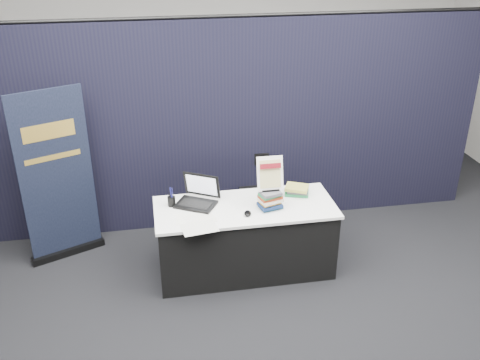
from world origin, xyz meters
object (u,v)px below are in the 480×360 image
Objects in this scene: laptop at (195,197)px; stacking_chair at (255,188)px; info_sign at (270,174)px; pullup_banner at (58,187)px; book_stack_tall at (270,200)px; display_table at (245,238)px; book_stack_short at (298,190)px.

laptop reaches higher than stacking_chair.
info_sign is 2.22m from pullup_banner.
book_stack_tall is 0.66× the size of info_sign.
pullup_banner is at bearing 161.40° from display_table.
book_stack_tall reaches higher than stacking_chair.
info_sign is 0.19× the size of pullup_banner.
pullup_banner is at bearing -169.30° from laptop.
laptop is at bearing 161.86° from book_stack_tall.
stacking_chair is (0.05, 0.93, -0.62)m from info_sign.
book_stack_short reaches higher than display_table.
stacking_chair is (2.14, 0.25, -0.34)m from pullup_banner.
laptop is at bearing -124.85° from stacking_chair.
stacking_chair is at bearing 72.05° from display_table.
info_sign reaches higher than display_table.
book_stack_tall reaches higher than display_table.
book_stack_tall is (0.23, -0.08, 0.47)m from display_table.
book_stack_short is at bearing 34.46° from book_stack_tall.
display_table is 0.93m from stacking_chair.
stacking_chair is at bearing 86.96° from book_stack_tall.
display_table is 7.75× the size of book_stack_tall.
info_sign is 0.40× the size of stacking_chair.
info_sign reaches higher than stacking_chair.
laptop is at bearing 162.29° from display_table.
pullup_banner is (-2.09, 0.68, -0.28)m from info_sign.
laptop reaches higher than display_table.
laptop is 1.71× the size of book_stack_short.
info_sign is at bearing -149.11° from book_stack_short.
stacking_chair is at bearing 112.39° from book_stack_short.
pullup_banner is (-1.38, 0.47, 0.01)m from laptop.
book_stack_tall is 0.12× the size of pullup_banner.
book_stack_short is at bearing 15.21° from display_table.
display_table is 0.74m from book_stack_short.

